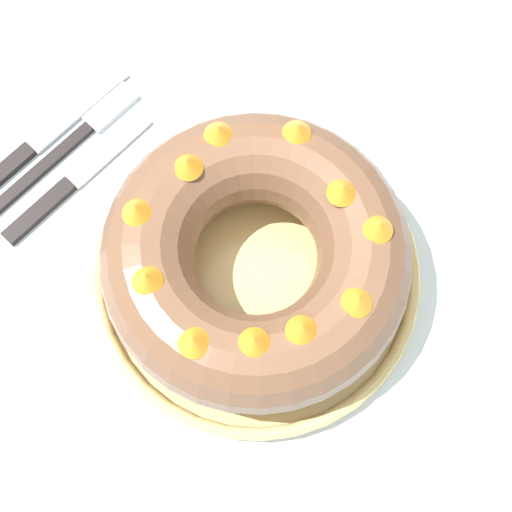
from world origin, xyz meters
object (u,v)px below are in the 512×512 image
Objects in this scene: serving_dish at (256,274)px; napkin at (494,480)px; fork at (68,145)px; cake_knife at (69,185)px; bundt_cake at (256,256)px; serving_knife at (28,151)px.

napkin is (0.28, 0.01, -0.01)m from serving_dish.
cake_knife reaches higher than fork.
serving_dish is 1.47× the size of fork.
fork is at bearing -175.84° from napkin.
serving_knife is at bearing -166.58° from bundt_cake.
cake_knife is (0.06, 0.00, 0.00)m from serving_knife.
bundt_cake is 0.24m from fork.
fork is 1.43× the size of napkin.
bundt_cake is at bearing 13.63° from serving_knife.
bundt_cake reaches higher than cake_knife.
serving_dish is at bearing -11.92° from bundt_cake.
fork is 1.13× the size of cake_knife.
bundt_cake reaches higher than fork.
serving_dish reaches higher than cake_knife.
cake_knife is at bearing -163.57° from bundt_cake.
serving_knife reaches higher than napkin.
serving_knife is at bearing -172.64° from napkin.
serving_knife is 1.23× the size of cake_knife.
cake_knife reaches higher than napkin.
cake_knife is (0.03, -0.03, 0.00)m from fork.
cake_knife is (-0.20, -0.06, -0.01)m from serving_dish.
serving_dish is 2.10× the size of napkin.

